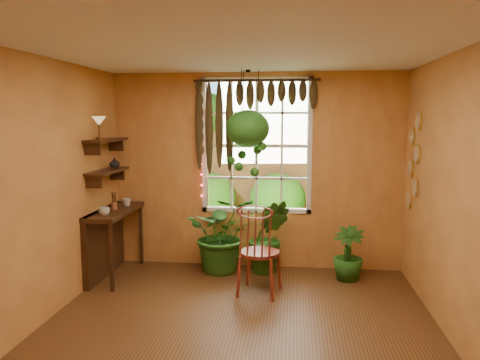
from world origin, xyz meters
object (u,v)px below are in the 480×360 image
object	(u,v)px
potted_plant_left	(223,234)
potted_plant_mid	(268,236)
windsor_chair	(259,264)
hanging_basket	(248,133)
counter_ledge	(108,235)

from	to	relation	value
potted_plant_left	potted_plant_mid	world-z (taller)	potted_plant_left
windsor_chair	hanging_basket	size ratio (longest dim) A/B	0.91
counter_ledge	potted_plant_mid	distance (m)	2.13
windsor_chair	hanging_basket	distance (m)	1.71
windsor_chair	counter_ledge	bearing A→B (deg)	178.94
counter_ledge	hanging_basket	bearing A→B (deg)	10.66
potted_plant_left	hanging_basket	xyz separation A→B (m)	(0.34, -0.02, 1.36)
potted_plant_mid	hanging_basket	size ratio (longest dim) A/B	0.73
hanging_basket	potted_plant_left	bearing A→B (deg)	177.44
counter_ledge	windsor_chair	xyz separation A→B (m)	(2.03, -0.42, -0.19)
potted_plant_left	hanging_basket	world-z (taller)	hanging_basket
counter_ledge	windsor_chair	distance (m)	2.08
counter_ledge	hanging_basket	xyz separation A→B (m)	(1.82, 0.34, 1.33)
counter_ledge	potted_plant_mid	size ratio (longest dim) A/B	1.19
counter_ledge	potted_plant_left	world-z (taller)	potted_plant_left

